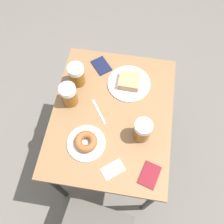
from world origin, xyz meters
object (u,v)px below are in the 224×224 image
(plate_with_donut, at_px, (86,142))
(beer_mug_center, at_px, (69,95))
(fork, at_px, (99,111))
(beer_mug_right, at_px, (77,75))
(passport_far_edge, at_px, (150,175))
(beer_mug_left, at_px, (142,130))
(plate_with_cake, at_px, (129,82))
(napkin_folded, at_px, (113,169))
(passport_near_edge, at_px, (101,66))

(plate_with_donut, xyz_separation_m, beer_mug_center, (0.14, -0.24, 0.05))
(fork, bearing_deg, beer_mug_right, -47.85)
(passport_far_edge, bearing_deg, beer_mug_left, -72.24)
(passport_far_edge, bearing_deg, fork, -44.53)
(beer_mug_left, distance_m, passport_far_edge, 0.23)
(beer_mug_left, distance_m, beer_mug_center, 0.46)
(plate_with_cake, height_order, napkin_folded, plate_with_cake)
(beer_mug_right, distance_m, napkin_folded, 0.58)
(plate_with_donut, distance_m, beer_mug_right, 0.41)
(plate_with_donut, distance_m, beer_mug_center, 0.29)
(plate_with_cake, xyz_separation_m, beer_mug_right, (0.31, 0.03, 0.05))
(fork, distance_m, passport_near_edge, 0.32)
(passport_near_edge, bearing_deg, napkin_folded, 105.43)
(beer_mug_center, relative_size, beer_mug_right, 1.00)
(plate_with_donut, height_order, fork, plate_with_donut)
(passport_far_edge, bearing_deg, plate_with_cake, -71.58)
(plate_with_cake, distance_m, napkin_folded, 0.53)
(plate_with_donut, relative_size, beer_mug_left, 1.45)
(napkin_folded, distance_m, fork, 0.35)
(beer_mug_left, height_order, napkin_folded, beer_mug_left)
(beer_mug_center, xyz_separation_m, fork, (-0.18, 0.04, -0.07))
(beer_mug_center, height_order, fork, beer_mug_center)
(plate_with_donut, bearing_deg, passport_near_edge, -88.76)
(plate_with_donut, xyz_separation_m, napkin_folded, (-0.16, 0.12, -0.02))
(beer_mug_right, bearing_deg, napkin_folded, 120.60)
(beer_mug_left, bearing_deg, fork, -22.99)
(plate_with_cake, distance_m, passport_far_edge, 0.56)
(plate_with_cake, distance_m, fork, 0.26)
(napkin_folded, bearing_deg, beer_mug_center, -49.38)
(beer_mug_left, bearing_deg, beer_mug_center, -18.98)
(napkin_folded, bearing_deg, plate_with_cake, -91.43)
(plate_with_donut, distance_m, napkin_folded, 0.20)
(beer_mug_center, bearing_deg, plate_with_cake, -151.81)
(napkin_folded, height_order, passport_far_edge, passport_far_edge)
(plate_with_cake, xyz_separation_m, passport_far_edge, (-0.18, 0.53, -0.01))
(beer_mug_center, bearing_deg, fork, 167.22)
(beer_mug_right, distance_m, passport_far_edge, 0.70)
(beer_mug_left, height_order, beer_mug_right, same)
(fork, bearing_deg, plate_with_donut, 81.25)
(fork, relative_size, passport_far_edge, 1.01)
(napkin_folded, distance_m, passport_near_edge, 0.66)
(beer_mug_center, distance_m, passport_near_edge, 0.31)
(plate_with_cake, relative_size, plate_with_donut, 1.24)
(beer_mug_right, height_order, passport_near_edge, beer_mug_right)
(passport_near_edge, distance_m, passport_far_edge, 0.73)
(passport_near_edge, bearing_deg, beer_mug_center, 64.38)
(beer_mug_center, xyz_separation_m, beer_mug_right, (-0.01, -0.14, 0.00))
(passport_near_edge, bearing_deg, beer_mug_left, 125.06)
(plate_with_donut, distance_m, beer_mug_left, 0.31)
(plate_with_cake, xyz_separation_m, passport_near_edge, (0.19, -0.10, -0.01))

